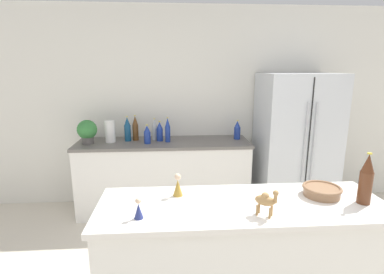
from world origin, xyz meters
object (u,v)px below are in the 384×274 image
(back_bottle_4, at_px, (135,128))
(wise_man_figurine_blue, at_px, (178,186))
(back_bottle_0, at_px, (168,130))
(back_bottle_5, at_px, (155,130))
(back_bottle_2, at_px, (160,132))
(camel_figurine, at_px, (266,200))
(paper_towel_roll, at_px, (110,132))
(potted_plant, at_px, (87,131))
(fruit_bowl, at_px, (322,191))
(back_bottle_1, at_px, (147,135))
(back_bottle_6, at_px, (237,130))
(wine_bottle, at_px, (366,179))
(refrigerator, at_px, (295,144))
(wise_man_figurine_crimson, at_px, (139,210))
(back_bottle_3, at_px, (128,129))

(back_bottle_4, distance_m, wise_man_figurine_blue, 2.00)
(back_bottle_0, xyz_separation_m, back_bottle_5, (-0.16, 0.11, -0.01))
(back_bottle_2, xyz_separation_m, camel_figurine, (0.64, -2.18, 0.08))
(wise_man_figurine_blue, bearing_deg, paper_towel_roll, 112.57)
(potted_plant, bearing_deg, fruit_bowl, -44.24)
(back_bottle_5, height_order, wise_man_figurine_blue, back_bottle_5)
(potted_plant, relative_size, back_bottle_1, 1.25)
(potted_plant, relative_size, camel_figurine, 1.83)
(wise_man_figurine_blue, bearing_deg, potted_plant, 119.72)
(back_bottle_6, bearing_deg, potted_plant, -176.50)
(back_bottle_0, relative_size, wine_bottle, 0.98)
(refrigerator, xyz_separation_m, camel_figurine, (-1.04, -2.07, 0.24))
(wise_man_figurine_crimson, bearing_deg, back_bottle_4, 96.85)
(paper_towel_roll, xyz_separation_m, wine_bottle, (1.86, -2.05, 0.13))
(refrigerator, height_order, back_bottle_0, refrigerator)
(back_bottle_2, height_order, wise_man_figurine_blue, wise_man_figurine_blue)
(fruit_bowl, distance_m, wise_man_figurine_blue, 0.89)
(back_bottle_2, bearing_deg, camel_figurine, -73.63)
(back_bottle_0, relative_size, wise_man_figurine_blue, 2.10)
(refrigerator, height_order, camel_figurine, refrigerator)
(paper_towel_roll, xyz_separation_m, back_bottle_6, (1.57, 0.05, -0.02))
(camel_figurine, bearing_deg, back_bottle_1, 110.87)
(potted_plant, bearing_deg, back_bottle_5, 10.24)
(back_bottle_1, relative_size, wise_man_figurine_crimson, 1.97)
(back_bottle_3, distance_m, back_bottle_5, 0.33)
(back_bottle_4, distance_m, back_bottle_6, 1.28)
(back_bottle_6, distance_m, wise_man_figurine_blue, 2.08)
(wine_bottle, height_order, camel_figurine, wine_bottle)
(back_bottle_1, xyz_separation_m, fruit_bowl, (1.21, -1.83, 0.04))
(potted_plant, bearing_deg, wise_man_figurine_blue, -60.28)
(back_bottle_1, bearing_deg, camel_figurine, -69.13)
(back_bottle_1, bearing_deg, back_bottle_5, 66.16)
(camel_figurine, bearing_deg, back_bottle_6, 81.40)
(potted_plant, xyz_separation_m, back_bottle_3, (0.46, 0.11, -0.01))
(wine_bottle, distance_m, wise_man_figurine_crimson, 1.31)
(back_bottle_0, xyz_separation_m, wise_man_figurine_crimson, (-0.13, -2.11, 0.01))
(back_bottle_3, relative_size, back_bottle_5, 1.13)
(back_bottle_1, bearing_deg, wine_bottle, -54.13)
(fruit_bowl, relative_size, wise_man_figurine_crimson, 2.02)
(paper_towel_roll, distance_m, wise_man_figurine_crimson, 2.21)
(back_bottle_5, bearing_deg, back_bottle_4, -179.83)
(back_bottle_2, bearing_deg, back_bottle_0, -29.23)
(back_bottle_3, distance_m, camel_figurine, 2.44)
(back_bottle_3, xyz_separation_m, back_bottle_6, (1.37, 0.00, -0.03))
(potted_plant, height_order, wise_man_figurine_crimson, potted_plant)
(refrigerator, bearing_deg, wine_bottle, -101.94)
(refrigerator, height_order, back_bottle_5, refrigerator)
(wine_bottle, bearing_deg, back_bottle_0, 120.04)
(refrigerator, xyz_separation_m, back_bottle_2, (-1.68, 0.12, 0.16))
(potted_plant, distance_m, back_bottle_0, 0.95)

